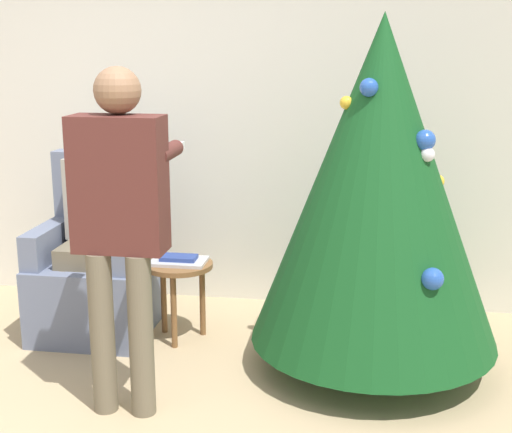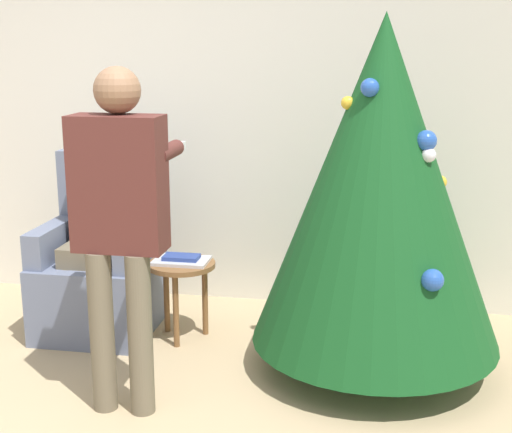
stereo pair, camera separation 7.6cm
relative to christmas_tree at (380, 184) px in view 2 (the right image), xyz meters
The scene contains 8 objects.
wall_back 1.56m from the christmas_tree, 140.50° to the left, with size 8.00×0.06×2.70m.
christmas_tree is the anchor object (origin of this frame).
armchair 1.85m from the christmas_tree, behind, with size 0.68×0.69×1.10m.
person_seated 1.75m from the christmas_tree, behind, with size 0.36×0.46×1.29m.
person_standing 1.37m from the christmas_tree, 151.41° to the right, with size 0.45×0.57×1.67m.
side_stool 1.34m from the christmas_tree, 169.88° to the left, with size 0.41×0.41×0.48m.
laptop 1.30m from the christmas_tree, 169.88° to the left, with size 0.33×0.22×0.02m.
book 1.29m from the christmas_tree, 169.88° to the left, with size 0.21×0.12×0.02m.
Camera 2 is at (1.19, -2.50, 1.78)m, focal length 50.00 mm.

